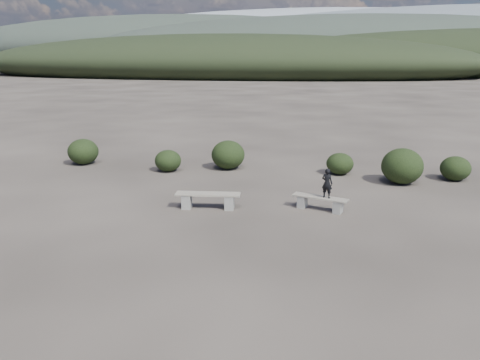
# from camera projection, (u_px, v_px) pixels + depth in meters

# --- Properties ---
(ground) EXTENTS (1200.00, 1200.00, 0.00)m
(ground) POSITION_uv_depth(u_px,v_px,m) (236.00, 270.00, 10.37)
(ground) COLOR #302A25
(ground) RESTS_ON ground
(bench_left) EXTENTS (2.03, 0.69, 0.50)m
(bench_left) POSITION_uv_depth(u_px,v_px,m) (208.00, 199.00, 14.39)
(bench_left) COLOR gray
(bench_left) RESTS_ON ground
(bench_right) EXTENTS (1.74, 0.80, 0.43)m
(bench_right) POSITION_uv_depth(u_px,v_px,m) (320.00, 202.00, 14.26)
(bench_right) COLOR gray
(bench_right) RESTS_ON ground
(seated_person) EXTENTS (0.38, 0.31, 0.91)m
(seated_person) POSITION_uv_depth(u_px,v_px,m) (327.00, 183.00, 14.01)
(seated_person) COLOR black
(seated_person) RESTS_ON bench_right
(shrub_a) EXTENTS (1.07, 1.07, 0.87)m
(shrub_a) POSITION_uv_depth(u_px,v_px,m) (168.00, 161.00, 18.95)
(shrub_a) COLOR black
(shrub_a) RESTS_ON ground
(shrub_b) EXTENTS (1.38, 1.38, 1.18)m
(shrub_b) POSITION_uv_depth(u_px,v_px,m) (228.00, 155.00, 19.33)
(shrub_b) COLOR black
(shrub_b) RESTS_ON ground
(shrub_c) EXTENTS (1.07, 1.07, 0.85)m
(shrub_c) POSITION_uv_depth(u_px,v_px,m) (340.00, 164.00, 18.48)
(shrub_c) COLOR black
(shrub_c) RESTS_ON ground
(shrub_d) EXTENTS (1.50, 1.50, 1.31)m
(shrub_d) POSITION_uv_depth(u_px,v_px,m) (402.00, 166.00, 17.10)
(shrub_d) COLOR black
(shrub_d) RESTS_ON ground
(shrub_e) EXTENTS (1.11, 1.11, 0.92)m
(shrub_e) POSITION_uv_depth(u_px,v_px,m) (455.00, 168.00, 17.58)
(shrub_e) COLOR black
(shrub_e) RESTS_ON ground
(shrub_f) EXTENTS (1.30, 1.30, 1.10)m
(shrub_f) POSITION_uv_depth(u_px,v_px,m) (83.00, 152.00, 20.17)
(shrub_f) COLOR black
(shrub_f) RESTS_ON ground
(mountain_ridges) EXTENTS (500.00, 400.00, 56.00)m
(mountain_ridges) POSITION_uv_depth(u_px,v_px,m) (332.00, 45.00, 328.85)
(mountain_ridges) COLOR black
(mountain_ridges) RESTS_ON ground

